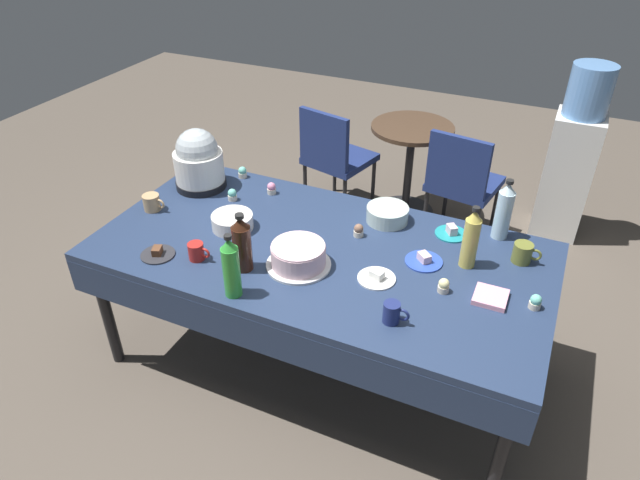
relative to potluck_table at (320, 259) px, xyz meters
The scene contains 29 objects.
ground 0.69m from the potluck_table, ahead, with size 9.00×9.00×0.00m, color brown.
potluck_table is the anchor object (origin of this frame).
frosted_layer_cake 0.21m from the potluck_table, 100.93° to the right, with size 0.30×0.30×0.11m.
slow_cooker 0.96m from the potluck_table, 161.98° to the left, with size 0.29×0.29×0.35m.
glass_salad_bowl 0.44m from the potluck_table, 60.58° to the left, with size 0.22×0.22×0.08m, color #B2C6BC.
ceramic_snack_bowl 0.49m from the potluck_table, behind, with size 0.21×0.21×0.08m, color silver.
dessert_plate_teal 0.68m from the potluck_table, 35.20° to the left, with size 0.16×0.16×0.05m.
dessert_plate_white 0.36m from the potluck_table, 18.78° to the right, with size 0.17×0.17×0.04m.
dessert_plate_charcoal 0.78m from the potluck_table, 151.35° to the right, with size 0.16×0.16×0.04m.
dessert_plate_cobalt 0.51m from the potluck_table, 11.77° to the left, with size 0.18×0.18×0.05m.
cupcake_rose 0.62m from the potluck_table, 141.19° to the left, with size 0.05×0.05×0.07m.
cupcake_mint 0.24m from the potluck_table, 54.65° to the left, with size 0.05×0.05×0.07m.
cupcake_cocoa 0.87m from the potluck_table, 146.35° to the left, with size 0.05×0.05×0.07m.
cupcake_lemon 0.68m from the potluck_table, 160.35° to the left, with size 0.05×0.05×0.07m.
cupcake_vanilla 1.01m from the potluck_table, ahead, with size 0.05×0.05×0.07m.
cupcake_berry 0.64m from the potluck_table, ahead, with size 0.05×0.05×0.07m.
soda_bottle_cola 0.43m from the potluck_table, 131.32° to the right, with size 0.09×0.09×0.29m.
soda_bottle_lime_soda 0.55m from the potluck_table, 112.92° to the right, with size 0.08×0.08×0.31m.
soda_bottle_water 0.93m from the potluck_table, 31.37° to the left, with size 0.08×0.08×0.32m.
soda_bottle_ginger_ale 0.73m from the potluck_table, 13.58° to the left, with size 0.07×0.07×0.31m.
coffee_mug_red 0.59m from the potluck_table, 147.00° to the right, with size 0.11×0.07×0.09m.
coffee_mug_tan 0.98m from the potluck_table, behind, with size 0.13×0.09×0.09m.
coffee_mug_navy 0.61m from the potluck_table, 36.11° to the right, with size 0.11×0.07×0.09m.
coffee_mug_olive 0.96m from the potluck_table, 18.20° to the left, with size 0.13×0.09×0.10m.
paper_napkin_stack 0.83m from the potluck_table, ahead, with size 0.14×0.14×0.02m, color pink.
maroon_chair_left 1.61m from the potluck_table, 110.81° to the left, with size 0.53×0.53×0.85m.
maroon_chair_right 1.56m from the potluck_table, 75.45° to the left, with size 0.51×0.51×0.85m.
round_cafe_table 1.73m from the potluck_table, 91.67° to the left, with size 0.60×0.60×0.72m.
water_cooler 2.20m from the potluck_table, 61.76° to the left, with size 0.32×0.32×1.24m.
Camera 1 is at (0.94, -2.06, 2.34)m, focal length 32.01 mm.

